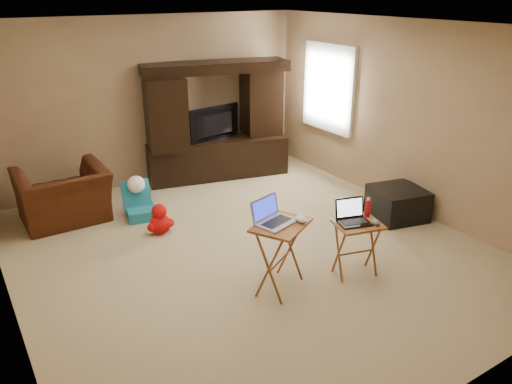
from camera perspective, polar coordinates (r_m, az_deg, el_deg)
floor at (r=5.90m, az=-1.05°, el=-6.57°), size 5.50×5.50×0.00m
ceiling at (r=5.18m, az=-1.26°, el=18.42°), size 5.50×5.50×0.00m
wall_back at (r=7.81m, az=-11.93°, el=10.05°), size 5.00×0.00×5.00m
wall_front at (r=3.55m, az=22.96°, el=-6.53°), size 5.00×0.00×5.00m
wall_right at (r=7.00m, az=16.76°, el=8.17°), size 0.00×5.50×5.50m
window_pane at (r=8.02m, az=8.38°, el=11.70°), size 0.00×1.20×1.20m
window_frame at (r=8.01m, az=8.27°, el=11.69°), size 0.06×1.14×1.34m
entertainment_center at (r=7.90m, az=-4.53°, el=8.07°), size 2.30×1.05×1.82m
television at (r=7.87m, az=-4.37°, el=7.74°), size 0.93×0.26×0.53m
recliner at (r=6.92m, az=-21.15°, el=-0.40°), size 1.10×0.96×0.71m
child_rocker at (r=6.74m, az=-13.07°, el=-0.99°), size 0.45×0.49×0.50m
plush_toy at (r=6.30m, az=-10.95°, el=-3.02°), size 0.36×0.30×0.40m
push_toy at (r=8.19m, az=-1.66°, el=3.49°), size 0.63×0.51×0.41m
ottoman at (r=6.87m, az=15.88°, el=-1.23°), size 0.76×0.76×0.41m
tray_table_left at (r=5.03m, az=2.78°, el=-7.38°), size 0.71×0.66×0.73m
tray_table_right at (r=5.39m, az=11.36°, el=-6.41°), size 0.54×0.48×0.60m
laptop_left at (r=4.81m, az=2.38°, el=-2.32°), size 0.45×0.40×0.24m
laptop_right at (r=5.19m, az=11.24°, el=-2.36°), size 0.38×0.34×0.24m
mouse_left at (r=4.90m, az=5.15°, el=-3.10°), size 0.10×0.15×0.06m
mouse_right at (r=5.25m, az=13.56°, el=-3.40°), size 0.12×0.14×0.05m
water_bottle at (r=5.40m, az=12.64°, el=-1.81°), size 0.06×0.06×0.19m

